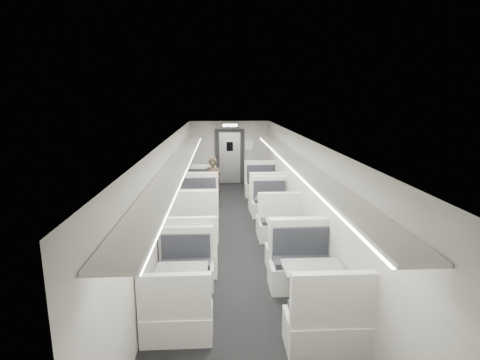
{
  "coord_description": "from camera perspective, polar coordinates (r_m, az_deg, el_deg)",
  "views": [
    {
      "loc": [
        -0.39,
        -8.22,
        3.26
      ],
      "look_at": [
        0.13,
        1.13,
        1.19
      ],
      "focal_mm": 28.0,
      "sensor_mm": 36.0,
      "label": 1
    }
  ],
  "objects": [
    {
      "name": "booth_left_d",
      "position": [
        6.13,
        -8.81,
        -16.03
      ],
      "size": [
        0.96,
        1.95,
        1.05
      ],
      "color": "silver",
      "rests_on": "room"
    },
    {
      "name": "booth_right_d",
      "position": [
        6.03,
        11.02,
        -16.1
      ],
      "size": [
        1.1,
        2.23,
        1.19
      ],
      "color": "silver",
      "rests_on": "room"
    },
    {
      "name": "booth_right_a",
      "position": [
        11.86,
        3.66,
        -1.57
      ],
      "size": [
        1.08,
        2.19,
        1.17
      ],
      "color": "silver",
      "rests_on": "room"
    },
    {
      "name": "window_b",
      "position": [
        9.67,
        -9.62,
        0.89
      ],
      "size": [
        0.02,
        1.18,
        0.84
      ],
      "primitive_type": "cube",
      "color": "black",
      "rests_on": "room"
    },
    {
      "name": "booth_left_b",
      "position": [
        9.64,
        -6.67,
        -4.82
      ],
      "size": [
        1.13,
        2.29,
        1.22
      ],
      "color": "silver",
      "rests_on": "room"
    },
    {
      "name": "wall_notice",
      "position": [
        14.29,
        1.44,
        5.37
      ],
      "size": [
        0.32,
        0.02,
        0.4
      ],
      "primitive_type": "cube",
      "color": "silver",
      "rests_on": "room"
    },
    {
      "name": "luggage_rack_left",
      "position": [
        8.07,
        -9.2,
        2.72
      ],
      "size": [
        0.46,
        10.4,
        0.09
      ],
      "color": "silver",
      "rests_on": "room"
    },
    {
      "name": "booth_left_a",
      "position": [
        11.84,
        -6.02,
        -1.83
      ],
      "size": [
        0.97,
        1.97,
        1.05
      ],
      "color": "silver",
      "rests_on": "room"
    },
    {
      "name": "window_a",
      "position": [
        11.82,
        -8.46,
        3.02
      ],
      "size": [
        0.02,
        1.18,
        0.84
      ],
      "primitive_type": "cube",
      "color": "black",
      "rests_on": "room"
    },
    {
      "name": "booth_right_b",
      "position": [
        9.82,
        5.14,
        -4.72
      ],
      "size": [
        1.02,
        2.06,
        1.1
      ],
      "color": "silver",
      "rests_on": "room"
    },
    {
      "name": "booth_right_c",
      "position": [
        8.14,
        6.96,
        -8.48
      ],
      "size": [
        1.0,
        2.03,
        1.09
      ],
      "color": "silver",
      "rests_on": "room"
    },
    {
      "name": "vestibule_door",
      "position": [
        14.33,
        -1.57,
        3.53
      ],
      "size": [
        1.1,
        0.13,
        2.1
      ],
      "color": "black",
      "rests_on": "room"
    },
    {
      "name": "window_c",
      "position": [
        7.54,
        -11.43,
        -2.46
      ],
      "size": [
        0.02,
        1.18,
        0.84
      ],
      "primitive_type": "cube",
      "color": "black",
      "rests_on": "room"
    },
    {
      "name": "room",
      "position": [
        8.48,
        -0.43,
        -1.6
      ],
      "size": [
        3.24,
        12.24,
        2.64
      ],
      "color": "black",
      "rests_on": "ground"
    },
    {
      "name": "booth_left_c",
      "position": [
        7.96,
        -7.42,
        -8.74
      ],
      "size": [
        1.09,
        2.21,
        1.18
      ],
      "color": "silver",
      "rests_on": "room"
    },
    {
      "name": "exit_sign",
      "position": [
        13.7,
        -1.55,
        8.35
      ],
      "size": [
        0.62,
        0.12,
        0.16
      ],
      "color": "black",
      "rests_on": "room"
    },
    {
      "name": "luggage_rack_right",
      "position": [
        8.19,
        8.4,
        2.89
      ],
      "size": [
        0.46,
        10.4,
        0.09
      ],
      "color": "silver",
      "rests_on": "room"
    },
    {
      "name": "window_d",
      "position": [
        5.48,
        -14.66,
        -8.36
      ],
      "size": [
        0.02,
        1.18,
        0.84
      ],
      "primitive_type": "cube",
      "color": "black",
      "rests_on": "room"
    },
    {
      "name": "passenger",
      "position": [
        11.33,
        -4.14,
        -0.34
      ],
      "size": [
        0.64,
        0.52,
        1.51
      ],
      "primitive_type": "imported",
      "rotation": [
        0.0,
        0.0,
        -0.34
      ],
      "color": "black",
      "rests_on": "room"
    }
  ]
}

